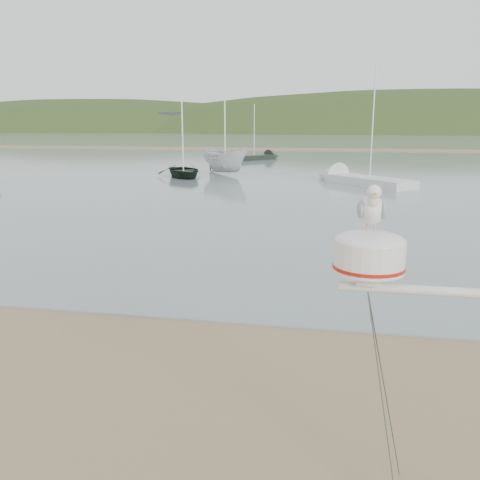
% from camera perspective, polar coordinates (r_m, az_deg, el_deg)
% --- Properties ---
extents(ground, '(560.00, 560.00, 0.00)m').
position_cam_1_polar(ground, '(7.53, -24.11, -18.96)').
color(ground, olive).
rests_on(ground, ground).
extents(water, '(560.00, 256.00, 0.04)m').
position_cam_1_polar(water, '(137.26, 9.21, 11.26)').
color(water, slate).
rests_on(water, ground).
extents(sandbar, '(560.00, 7.00, 0.07)m').
position_cam_1_polar(sandbar, '(75.34, 7.79, 10.04)').
color(sandbar, olive).
rests_on(sandbar, water).
extents(hill_ridge, '(620.00, 180.00, 80.00)m').
position_cam_1_polar(hill_ridge, '(241.74, 14.19, 7.04)').
color(hill_ridge, '#253716').
rests_on(hill_ridge, ground).
extents(far_cottages, '(294.40, 6.30, 8.00)m').
position_cam_1_polar(far_cottages, '(201.15, 10.68, 12.85)').
color(far_cottages, beige).
rests_on(far_cottages, ground).
extents(boat_dark, '(3.22, 2.36, 4.45)m').
position_cam_1_polar(boat_dark, '(36.70, -6.44, 10.47)').
color(boat_dark, black).
rests_on(boat_dark, water).
extents(boat_white, '(2.77, 2.77, 5.14)m').
position_cam_1_polar(boat_white, '(38.79, -1.70, 11.19)').
color(boat_white, silver).
rests_on(boat_white, water).
extents(sailboat_dark_mid, '(4.85, 5.93, 6.20)m').
position_cam_1_polar(sailboat_dark_mid, '(55.11, 2.74, 9.32)').
color(sailboat_dark_mid, black).
rests_on(sailboat_dark_mid, ground).
extents(sailboat_white_near, '(6.84, 7.31, 7.97)m').
position_cam_1_polar(sailboat_white_near, '(34.55, 11.66, 6.86)').
color(sailboat_white_near, silver).
rests_on(sailboat_white_near, ground).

